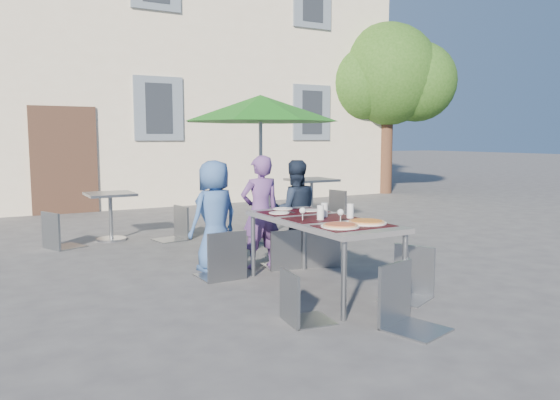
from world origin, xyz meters
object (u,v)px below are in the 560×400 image
child_0 (215,216)px  bg_chair_r_0 (175,203)px  chair_2 (322,221)px  bg_chair_l_0 (57,207)px  bg_chair_r_1 (334,187)px  pizza_near_right (366,222)px  cafe_table_0 (110,208)px  chair_1 (284,225)px  patio_umbrella (260,110)px  bg_chair_l_1 (268,189)px  chair_3 (300,266)px  dining_table (321,224)px  chair_4 (411,242)px  chair_0 (223,224)px  child_1 (260,212)px  pizza_near_left (340,225)px  child_2 (295,211)px  cafe_table_1 (311,191)px  chair_5 (407,257)px

child_0 → bg_chair_r_0: (0.22, 2.12, -0.08)m
bg_chair_r_0 → chair_2: bearing=-68.5°
bg_chair_l_0 → bg_chair_r_1: (5.15, 0.58, 0.01)m
pizza_near_right → bg_chair_r_0: 4.01m
pizza_near_right → bg_chair_r_1: (2.92, 4.70, -0.17)m
pizza_near_right → cafe_table_0: (-1.44, 4.37, -0.27)m
chair_1 → cafe_table_0: size_ratio=1.24×
patio_umbrella → bg_chair_l_1: 2.21m
bg_chair_l_0 → bg_chair_r_0: (1.67, -0.15, -0.01)m
chair_1 → bg_chair_r_1: size_ratio=0.90×
chair_3 → cafe_table_0: chair_3 is taller
bg_chair_r_1 → cafe_table_0: bearing=-175.6°
dining_table → cafe_table_0: size_ratio=2.53×
chair_4 → patio_umbrella: bearing=88.2°
chair_4 → bg_chair_r_0: bg_chair_r_0 is taller
chair_0 → chair_2: 1.31m
dining_table → child_1: bearing=94.1°
patio_umbrella → cafe_table_0: bearing=151.5°
dining_table → chair_4: 0.90m
pizza_near_left → bg_chair_l_0: bg_chair_l_0 is taller
chair_1 → child_0: bearing=156.8°
chair_3 → cafe_table_0: bearing=97.1°
patio_umbrella → bg_chair_l_0: (-2.80, 0.84, -1.39)m
chair_2 → bg_chair_r_0: bg_chair_r_0 is taller
pizza_near_right → chair_2: bearing=72.7°
chair_4 → child_1: bearing=112.1°
pizza_near_right → child_2: (0.31, 1.84, -0.13)m
chair_2 → patio_umbrella: size_ratio=0.40×
child_0 → dining_table: bearing=98.6°
child_0 → chair_4: bearing=107.0°
child_2 → patio_umbrella: (0.26, 1.44, 1.33)m
child_1 → bg_chair_l_0: child_1 is taller
dining_table → child_2: bearing=70.0°
cafe_table_1 → pizza_near_left: bearing=-119.7°
pizza_near_left → bg_chair_r_0: (-0.22, 4.01, -0.20)m
bg_chair_l_1 → patio_umbrella: bearing=-121.9°
pizza_near_right → bg_chair_r_1: bearing=58.1°
chair_5 → cafe_table_1: bearing=65.3°
pizza_near_right → cafe_table_1: (2.16, 4.33, -0.18)m
chair_1 → bg_chair_r_1: bg_chair_r_1 is taller
child_1 → bg_chair_l_1: size_ratio=1.30×
bg_chair_r_0 → patio_umbrella: bearing=-31.5°
chair_5 → pizza_near_right: bearing=77.0°
dining_table → chair_4: size_ratio=1.95×
bg_chair_r_0 → chair_0: bearing=-96.8°
chair_4 → bg_chair_r_1: (2.46, 4.81, 0.04)m
cafe_table_1 → bg_chair_l_1: bearing=148.1°
child_2 → bg_chair_r_0: 2.30m
child_2 → patio_umbrella: patio_umbrella is taller
chair_4 → dining_table: bearing=136.4°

